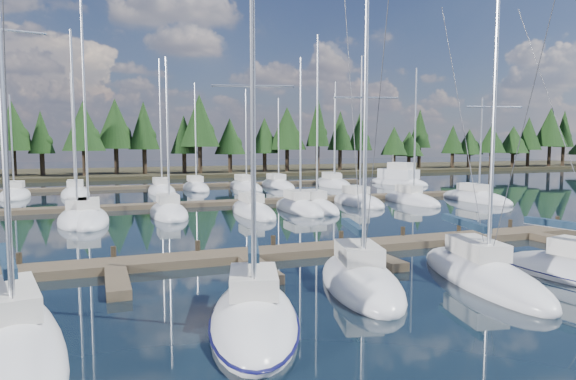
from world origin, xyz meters
name	(u,v)px	position (x,y,z in m)	size (l,w,h in m)	color
ground	(276,219)	(0.00, 30.00, 0.00)	(260.00, 260.00, 0.00)	black
far_shore	(169,172)	(0.00, 90.00, 0.30)	(220.00, 30.00, 0.60)	#2E2919
main_dock	(355,249)	(0.00, 17.36, 0.20)	(44.00, 6.13, 0.90)	brown
back_docks	(218,193)	(0.00, 49.58, 0.20)	(50.00, 21.80, 0.40)	brown
front_sailboat_0	(13,339)	(-14.99, 9.50, 0.30)	(4.38, 10.52, 15.81)	silver
front_sailboat_1	(254,317)	(-8.12, 8.88, 0.29)	(4.86, 8.26, 13.57)	silver
front_sailboat_2	(360,280)	(-2.87, 11.53, 0.29)	(4.65, 8.27, 13.62)	silver
front_sailboat_3	(481,275)	(2.29, 10.52, 0.28)	(4.50, 9.71, 13.09)	silver
back_sailboat_rows	(234,197)	(0.50, 44.23, 0.26)	(48.10, 32.75, 16.43)	silver
motor_yacht_right	(398,180)	(26.45, 54.42, 0.54)	(5.97, 10.48, 4.98)	silver
tree_line	(166,133)	(-1.58, 80.15, 7.37)	(185.42, 12.18, 13.13)	black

